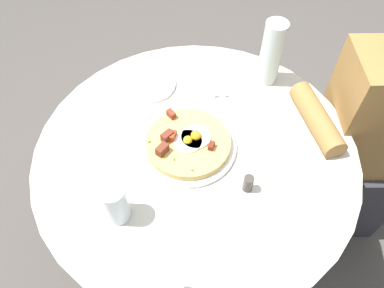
% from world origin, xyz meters
% --- Properties ---
extents(ground_plane, '(6.00, 6.00, 0.00)m').
position_xyz_m(ground_plane, '(0.00, 0.00, 0.00)').
color(ground_plane, '#4C4742').
extents(dining_table, '(0.97, 0.97, 0.72)m').
position_xyz_m(dining_table, '(0.00, 0.00, 0.55)').
color(dining_table, beige).
rests_on(dining_table, ground_plane).
extents(person_seated, '(0.53, 0.34, 1.14)m').
position_xyz_m(person_seated, '(-0.64, -0.15, 0.51)').
color(person_seated, '#2D2D33').
rests_on(person_seated, ground_plane).
extents(pizza_plate, '(0.29, 0.29, 0.01)m').
position_xyz_m(pizza_plate, '(0.02, -0.01, 0.72)').
color(pizza_plate, white).
rests_on(pizza_plate, dining_table).
extents(breakfast_pizza, '(0.25, 0.25, 0.05)m').
position_xyz_m(breakfast_pizza, '(0.02, -0.01, 0.74)').
color(breakfast_pizza, tan).
rests_on(breakfast_pizza, pizza_plate).
extents(bread_plate, '(0.17, 0.17, 0.01)m').
position_xyz_m(bread_plate, '(0.15, -0.27, 0.72)').
color(bread_plate, silver).
rests_on(bread_plate, dining_table).
extents(napkin, '(0.15, 0.18, 0.00)m').
position_xyz_m(napkin, '(-0.08, -0.30, 0.72)').
color(napkin, white).
rests_on(napkin, dining_table).
extents(fork, '(0.02, 0.18, 0.00)m').
position_xyz_m(fork, '(-0.06, -0.30, 0.72)').
color(fork, silver).
rests_on(fork, napkin).
extents(knife, '(0.02, 0.18, 0.00)m').
position_xyz_m(knife, '(-0.10, -0.30, 0.72)').
color(knife, silver).
rests_on(knife, napkin).
extents(water_glass, '(0.07, 0.07, 0.13)m').
position_xyz_m(water_glass, '(0.21, 0.21, 0.78)').
color(water_glass, silver).
rests_on(water_glass, dining_table).
extents(water_bottle, '(0.07, 0.07, 0.23)m').
position_xyz_m(water_bottle, '(-0.25, -0.30, 0.83)').
color(water_bottle, silver).
rests_on(water_bottle, dining_table).
extents(pepper_shaker, '(0.03, 0.03, 0.05)m').
position_xyz_m(pepper_shaker, '(-0.14, 0.14, 0.74)').
color(pepper_shaker, '#3F3833').
rests_on(pepper_shaker, dining_table).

